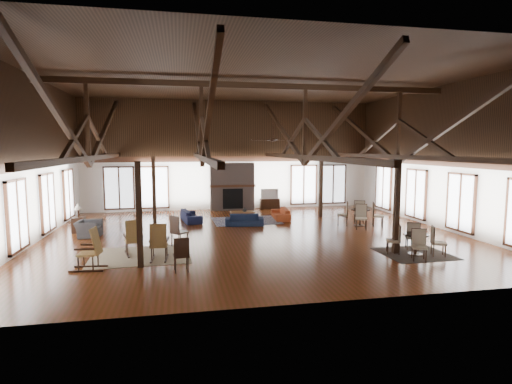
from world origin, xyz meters
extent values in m
plane|color=#5D2713|center=(0.00, 0.00, 0.00)|extent=(16.00, 16.00, 0.00)
cube|color=black|center=(0.00, 0.00, 6.00)|extent=(16.00, 14.00, 0.02)
cube|color=white|center=(0.00, 7.00, 3.00)|extent=(16.00, 0.02, 6.00)
cube|color=white|center=(0.00, -7.00, 3.00)|extent=(16.00, 0.02, 6.00)
cube|color=white|center=(-8.00, 0.00, 3.00)|extent=(0.02, 14.00, 6.00)
cube|color=white|center=(8.00, 0.00, 3.00)|extent=(0.02, 14.00, 6.00)
cube|color=black|center=(0.00, 0.00, 5.75)|extent=(15.60, 0.18, 0.22)
cube|color=black|center=(-6.00, 0.00, 3.05)|extent=(0.16, 13.70, 0.18)
cube|color=black|center=(-6.00, 0.00, 4.40)|extent=(0.14, 0.14, 2.70)
cube|color=black|center=(-6.00, 3.50, 4.28)|extent=(0.15, 7.07, 3.12)
cube|color=black|center=(-6.00, -3.50, 4.28)|extent=(0.15, 7.07, 3.12)
cube|color=black|center=(-2.00, 0.00, 3.05)|extent=(0.16, 13.70, 0.18)
cube|color=black|center=(-2.00, 0.00, 4.40)|extent=(0.14, 0.14, 2.70)
cube|color=black|center=(-2.00, 3.50, 4.28)|extent=(0.15, 7.07, 3.12)
cube|color=black|center=(-2.00, -3.50, 4.28)|extent=(0.15, 7.07, 3.12)
cube|color=black|center=(2.00, 0.00, 3.05)|extent=(0.16, 13.70, 0.18)
cube|color=black|center=(2.00, 0.00, 4.40)|extent=(0.14, 0.14, 2.70)
cube|color=black|center=(2.00, 3.50, 4.28)|extent=(0.15, 7.07, 3.12)
cube|color=black|center=(2.00, -3.50, 4.28)|extent=(0.15, 7.07, 3.12)
cube|color=black|center=(6.00, 0.00, 3.05)|extent=(0.16, 13.70, 0.18)
cube|color=black|center=(6.00, 0.00, 4.40)|extent=(0.14, 0.14, 2.70)
cube|color=black|center=(6.00, 3.50, 4.28)|extent=(0.15, 7.07, 3.12)
cube|color=black|center=(6.00, -3.50, 4.28)|extent=(0.15, 7.07, 3.12)
cube|color=black|center=(-4.00, -3.50, 1.52)|extent=(0.16, 0.16, 3.05)
cube|color=black|center=(4.00, -3.50, 1.52)|extent=(0.16, 0.16, 3.05)
cube|color=black|center=(-4.00, 3.50, 1.52)|extent=(0.16, 0.16, 3.05)
cube|color=black|center=(4.00, 3.50, 1.52)|extent=(0.16, 0.16, 3.05)
cube|color=#736058|center=(0.00, 6.68, 1.30)|extent=(2.40, 0.62, 2.60)
cube|color=black|center=(0.00, 6.36, 0.65)|extent=(1.10, 0.06, 1.10)
cube|color=#361C10|center=(0.00, 6.40, 1.35)|extent=(2.50, 0.20, 0.12)
cylinder|color=black|center=(0.50, -1.00, 4.05)|extent=(0.04, 0.04, 0.70)
cylinder|color=black|center=(0.50, -1.00, 3.70)|extent=(0.20, 0.20, 0.10)
cube|color=black|center=(0.95, -1.00, 3.70)|extent=(0.70, 0.12, 0.02)
cube|color=black|center=(0.50, -0.55, 3.70)|extent=(0.12, 0.70, 0.02)
cube|color=black|center=(0.05, -1.00, 3.70)|extent=(0.70, 0.12, 0.02)
cube|color=black|center=(0.50, -1.45, 3.70)|extent=(0.12, 0.70, 0.02)
imported|color=#131D35|center=(-0.07, 2.05, 0.25)|extent=(1.76, 0.89, 0.49)
imported|color=#121632|center=(-2.35, 3.49, 0.27)|extent=(1.91, 1.01, 0.53)
imported|color=#9F401E|center=(1.92, 3.33, 0.26)|extent=(1.81, 0.83, 0.51)
cube|color=brown|center=(0.03, 3.25, 0.40)|extent=(1.15, 0.60, 0.06)
cube|color=brown|center=(-0.44, 3.06, 0.19)|extent=(0.06, 0.06, 0.37)
cube|color=brown|center=(-0.44, 3.44, 0.19)|extent=(0.06, 0.06, 0.37)
cube|color=brown|center=(0.51, 3.06, 0.19)|extent=(0.06, 0.06, 0.37)
cube|color=brown|center=(0.51, 3.44, 0.19)|extent=(0.06, 0.06, 0.37)
imported|color=#B2B2B2|center=(0.13, 3.16, 0.53)|extent=(0.22, 0.22, 0.20)
imported|color=#2D2D2F|center=(-6.33, 0.97, 0.31)|extent=(1.02, 0.91, 0.62)
cube|color=black|center=(-6.90, 1.87, 0.31)|extent=(0.47, 0.47, 0.63)
cylinder|color=black|center=(-6.90, 1.87, 0.82)|extent=(0.08, 0.08, 0.38)
cone|color=#F2E7CB|center=(-6.90, 1.87, 1.07)|extent=(0.34, 0.34, 0.27)
cube|color=olive|center=(-4.35, -2.04, 0.44)|extent=(0.61, 0.59, 0.05)
cube|color=olive|center=(-4.30, -2.26, 0.79)|extent=(0.54, 0.31, 0.73)
cube|color=black|center=(-4.55, -2.09, 0.03)|extent=(0.26, 0.88, 0.05)
cube|color=black|center=(-4.15, -1.98, 0.03)|extent=(0.26, 0.88, 0.05)
cube|color=olive|center=(-3.51, -2.80, 0.44)|extent=(0.54, 0.52, 0.05)
cube|color=olive|center=(-3.52, -3.03, 0.79)|extent=(0.52, 0.23, 0.73)
cube|color=black|center=(-3.72, -2.78, 0.03)|extent=(0.12, 0.89, 0.05)
cube|color=black|center=(-3.30, -2.81, 0.03)|extent=(0.12, 0.89, 0.05)
cube|color=olive|center=(-5.43, -3.48, 0.46)|extent=(0.56, 0.58, 0.05)
cube|color=olive|center=(-5.19, -3.51, 0.82)|extent=(0.26, 0.55, 0.76)
cube|color=black|center=(-5.45, -3.70, 0.03)|extent=(0.93, 0.16, 0.05)
cube|color=black|center=(-5.40, -3.26, 0.03)|extent=(0.93, 0.16, 0.05)
cube|color=black|center=(-2.89, -1.26, 0.50)|extent=(0.66, 0.66, 0.06)
cube|color=black|center=(-3.05, -1.39, 0.80)|extent=(0.33, 0.39, 0.61)
cylinder|color=black|center=(-2.89, -1.26, 0.25)|extent=(0.04, 0.04, 0.50)
cube|color=black|center=(-2.86, -4.12, 0.45)|extent=(0.46, 0.46, 0.05)
cube|color=black|center=(-2.84, -4.31, 0.72)|extent=(0.42, 0.08, 0.55)
cylinder|color=black|center=(-2.86, -4.12, 0.22)|extent=(0.03, 0.03, 0.45)
cylinder|color=black|center=(4.54, -3.80, 0.66)|extent=(0.78, 0.78, 0.04)
cylinder|color=black|center=(4.54, -3.80, 0.34)|extent=(0.10, 0.10, 0.64)
cylinder|color=black|center=(4.54, -3.80, 0.02)|extent=(0.47, 0.47, 0.04)
cylinder|color=black|center=(4.91, 0.98, 0.73)|extent=(0.86, 0.86, 0.04)
cylinder|color=black|center=(4.91, 0.98, 0.38)|extent=(0.10, 0.10, 0.71)
cylinder|color=black|center=(4.91, 0.98, 0.02)|extent=(0.52, 0.52, 0.04)
imported|color=#B2B2B2|center=(4.47, -3.81, 0.74)|extent=(0.17, 0.17, 0.11)
imported|color=#B2B2B2|center=(4.93, 0.90, 0.79)|extent=(0.12, 0.12, 0.09)
cube|color=black|center=(2.16, 6.75, 0.27)|extent=(1.09, 0.41, 0.55)
imported|color=#B2B2B2|center=(2.13, 6.75, 0.83)|extent=(1.00, 0.15, 0.58)
cube|color=tan|center=(-4.11, -2.26, 0.01)|extent=(3.15, 2.52, 0.01)
cube|color=#17163F|center=(0.19, 3.16, 0.01)|extent=(3.12, 2.38, 0.01)
cube|color=black|center=(4.59, -3.68, 0.01)|extent=(2.15, 1.96, 0.01)
camera|label=1|loc=(-2.86, -15.11, 3.42)|focal=28.00mm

